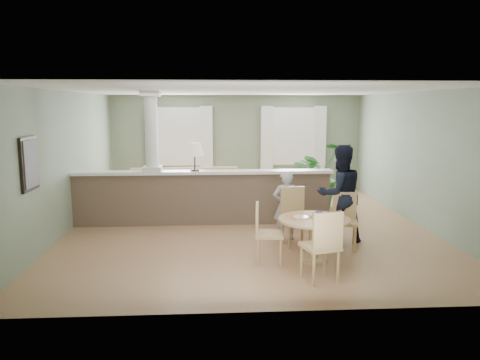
{
  "coord_description": "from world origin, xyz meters",
  "views": [
    {
      "loc": [
        -0.71,
        -9.21,
        2.43
      ],
      "look_at": [
        -0.21,
        -1.0,
        1.11
      ],
      "focal_mm": 35.0,
      "sensor_mm": 36.0,
      "label": 1
    }
  ],
  "objects": [
    {
      "name": "chair_far_boy",
      "position": [
        0.73,
        -1.3,
        0.56
      ],
      "size": [
        0.53,
        0.53,
        1.01
      ],
      "rotation": [
        0.0,
        0.0,
        0.18
      ],
      "color": "tan",
      "rests_on": "ground"
    },
    {
      "name": "houseplant",
      "position": [
        1.85,
        1.72,
        0.78
      ],
      "size": [
        1.76,
        1.66,
        1.56
      ],
      "primitive_type": "imported",
      "rotation": [
        0.0,
        0.0,
        0.39
      ],
      "color": "#2D6E2C",
      "rests_on": "ground"
    },
    {
      "name": "dining_table",
      "position": [
        0.89,
        -2.18,
        0.54
      ],
      "size": [
        1.12,
        1.12,
        0.77
      ],
      "rotation": [
        0.0,
        0.0,
        0.31
      ],
      "color": "tan",
      "rests_on": "ground"
    },
    {
      "name": "ground",
      "position": [
        0.0,
        0.0,
        0.0
      ],
      "size": [
        8.0,
        8.0,
        0.0
      ],
      "primitive_type": "plane",
      "color": "tan",
      "rests_on": "ground"
    },
    {
      "name": "chair_side",
      "position": [
        0.1,
        -2.24,
        0.52
      ],
      "size": [
        0.47,
        0.47,
        0.93
      ],
      "rotation": [
        0.0,
        0.0,
        1.46
      ],
      "color": "tan",
      "rests_on": "ground"
    },
    {
      "name": "man_person",
      "position": [
        1.55,
        -1.2,
        0.87
      ],
      "size": [
        0.97,
        0.83,
        1.74
      ],
      "primitive_type": "imported",
      "rotation": [
        0.0,
        0.0,
        3.37
      ],
      "color": "black",
      "rests_on": "ground"
    },
    {
      "name": "room_shell",
      "position": [
        -0.03,
        0.63,
        1.81
      ],
      "size": [
        7.02,
        8.02,
        2.71
      ],
      "color": "gray",
      "rests_on": "ground"
    },
    {
      "name": "sofa",
      "position": [
        -1.33,
        1.37,
        0.49
      ],
      "size": [
        3.4,
        1.51,
        0.97
      ],
      "primitive_type": "imported",
      "rotation": [
        0.0,
        0.0,
        0.06
      ],
      "color": "#947750",
      "rests_on": "ground"
    },
    {
      "name": "chair_near",
      "position": [
        0.8,
        -3.12,
        0.56
      ],
      "size": [
        0.56,
        0.56,
        1.02
      ],
      "rotation": [
        0.0,
        0.0,
        3.4
      ],
      "color": "tan",
      "rests_on": "ground"
    },
    {
      "name": "chair_far_man",
      "position": [
        1.55,
        -1.54,
        0.52
      ],
      "size": [
        0.52,
        0.52,
        0.95
      ],
      "rotation": [
        0.0,
        0.0,
        -0.23
      ],
      "color": "tan",
      "rests_on": "ground"
    },
    {
      "name": "pony_wall",
      "position": [
        -0.99,
        0.2,
        0.71
      ],
      "size": [
        5.32,
        0.38,
        2.7
      ],
      "color": "brown",
      "rests_on": "ground"
    },
    {
      "name": "child_person",
      "position": [
        0.61,
        -1.01,
        0.63
      ],
      "size": [
        0.5,
        0.36,
        1.27
      ],
      "primitive_type": "imported",
      "rotation": [
        0.0,
        0.0,
        3.28
      ],
      "color": "#A5A5AA",
      "rests_on": "ground"
    }
  ]
}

